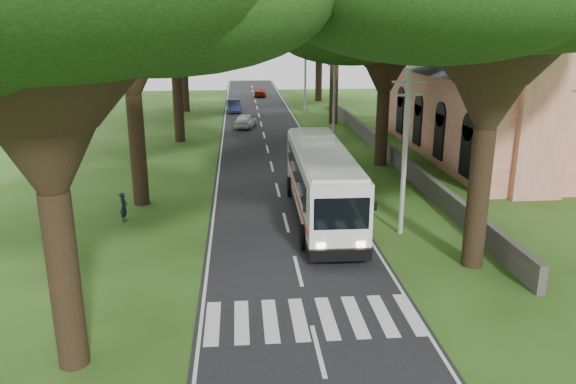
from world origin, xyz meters
name	(u,v)px	position (x,y,z in m)	size (l,w,h in m)	color
ground	(304,293)	(0.00, 0.00, 0.00)	(140.00, 140.00, 0.00)	#274914
road	(268,152)	(0.00, 25.00, 0.01)	(8.00, 120.00, 0.04)	black
crosswalk	(310,319)	(0.00, -2.00, 0.00)	(8.00, 3.00, 0.01)	silver
property_wall	(380,145)	(9.00, 24.00, 0.60)	(0.35, 50.00, 1.20)	#383533
church	(507,94)	(17.86, 21.55, 4.91)	(14.00, 24.00, 11.60)	#C2755F
pole_near	(405,151)	(5.50, 6.00, 4.18)	(1.60, 0.24, 8.00)	gray
pole_mid	(334,98)	(5.50, 26.00, 4.18)	(1.60, 0.24, 8.00)	gray
pole_far	(305,76)	(5.50, 46.00, 4.18)	(1.60, 0.24, 8.00)	gray
tree_l_far	(181,6)	(-8.50, 48.00, 11.92)	(15.24, 15.24, 15.26)	black
tree_r_mida	(387,15)	(8.00, 20.00, 10.49)	(14.46, 14.46, 13.66)	black
coach_bus	(322,181)	(1.94, 8.71, 2.03)	(3.19, 12.83, 3.77)	white
distant_car_a	(246,120)	(-1.62, 36.23, 0.73)	(1.65, 4.09, 1.39)	silver
distant_car_b	(234,106)	(-2.82, 46.66, 0.73)	(1.49, 4.27, 1.41)	#21294E
distant_car_c	(260,92)	(0.80, 61.22, 0.62)	(1.66, 4.09, 1.19)	maroon
pedestrian	(124,207)	(-8.41, 9.02, 0.77)	(0.56, 0.37, 1.55)	black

